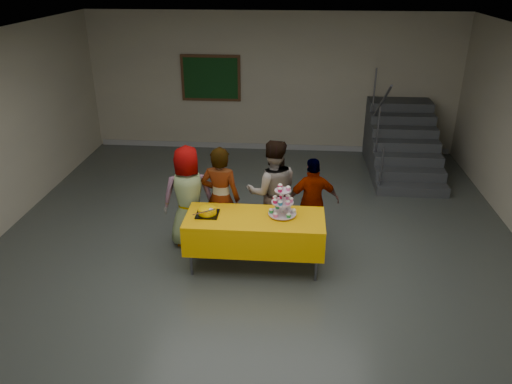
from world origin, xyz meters
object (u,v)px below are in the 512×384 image
Objects in this scene: bake_table at (255,231)px; schoolchild_a at (188,197)px; schoolchild_c at (273,192)px; schoolchild_b at (221,199)px; staircase at (401,144)px; cupcake_stand at (283,204)px; schoolchild_d at (313,202)px; bear_cake at (207,211)px; noticeboard at (211,78)px.

bake_table is 1.22× the size of schoolchild_a.
schoolchild_b is at bearing 10.36° from schoolchild_c.
staircase reaches higher than bake_table.
schoolchild_d is at bearing 56.62° from cupcake_stand.
schoolchild_a is 1.24m from schoolchild_c.
schoolchild_a reaches higher than bake_table.
bear_cake is 1.62m from schoolchild_d.
schoolchild_d is at bearing 42.55° from bake_table.
bear_cake is 0.50m from schoolchild_b.
cupcake_stand is (0.37, 0.08, 0.39)m from bake_table.
schoolchild_a is 5.05m from staircase.
schoolchild_d is at bearing 171.97° from schoolchild_a.
noticeboard is (-1.73, 4.75, 0.66)m from cupcake_stand.
staircase is at bearing -135.98° from schoolchild_c.
schoolchild_a is (-1.02, 0.57, 0.21)m from bake_table.
schoolchild_d is at bearing -162.98° from schoolchild_b.
bake_table is 0.82m from schoolchild_c.
bake_table is 1.09m from schoolchild_d.
cupcake_stand is 5.10m from noticeboard.
staircase is (2.31, 3.91, -0.45)m from cupcake_stand.
noticeboard is at bearing -72.35° from schoolchild_d.
bear_cake is 4.92m from noticeboard.
noticeboard is (-1.37, 4.83, 1.04)m from bake_table.
cupcake_stand is at bearing -69.97° from noticeboard.
schoolchild_c is at bearing 175.57° from schoolchild_a.
schoolchild_b reaches higher than bear_cake.
staircase is at bearing -125.34° from schoolchild_b.
bake_table is at bearing -167.78° from cupcake_stand.
schoolchild_a is at bearing -85.41° from noticeboard.
bake_table is 5.13m from noticeboard.
bake_table is 1.45× the size of noticeboard.
noticeboard is (-1.57, 4.07, 0.80)m from schoolchild_c.
schoolchild_c is at bearing 75.14° from bake_table.
schoolchild_a is 0.64× the size of staircase.
schoolchild_b is 0.98× the size of schoolchild_c.
bear_cake is 0.15× the size of staircase.
staircase is (3.70, 3.43, -0.28)m from schoolchild_a.
cupcake_stand is 1.01m from schoolchild_b.
schoolchild_a is (-0.38, 0.55, -0.06)m from bear_cake.
cupcake_stand is at bearing 162.23° from schoolchild_b.
schoolchild_d reaches higher than cupcake_stand.
schoolchild_d is (0.60, -0.02, -0.13)m from schoolchild_c.
noticeboard reaches higher than schoolchild_b.
cupcake_stand is 0.28× the size of schoolchild_b.
schoolchild_a is 0.49m from schoolchild_b.
bake_table is 5.25× the size of bear_cake.
schoolchild_b is at bearing -132.63° from staircase.
schoolchild_c is at bearing -153.78° from schoolchild_b.
schoolchild_a reaches higher than bear_cake.
schoolchild_d is 0.56× the size of staircase.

